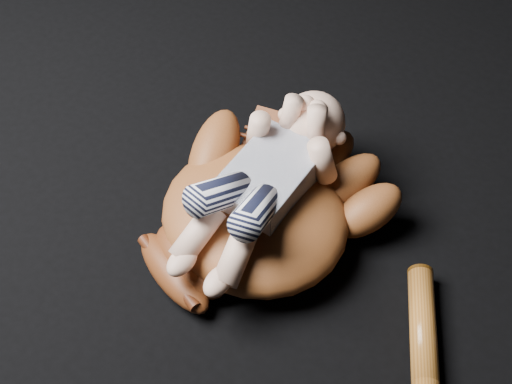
# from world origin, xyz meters

# --- Properties ---
(baseball_glove) EXTENTS (0.46, 0.49, 0.13)m
(baseball_glove) POSITION_xyz_m (-0.17, 0.02, 0.06)
(baseball_glove) COLOR brown
(baseball_glove) RESTS_ON ground
(newborn_baby) EXTENTS (0.21, 0.39, 0.15)m
(newborn_baby) POSITION_xyz_m (-0.17, 0.02, 0.12)
(newborn_baby) COLOR #DBA98D
(newborn_baby) RESTS_ON baseball_glove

